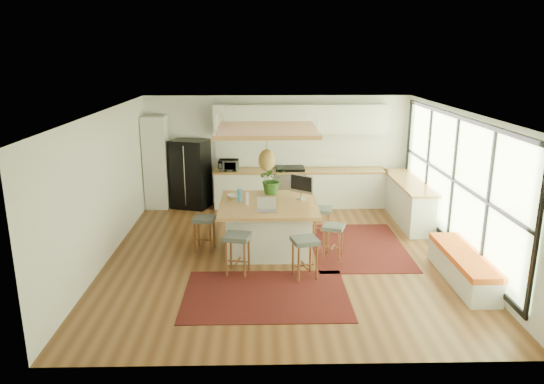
{
  "coord_description": "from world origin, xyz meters",
  "views": [
    {
      "loc": [
        -0.41,
        -8.94,
        3.71
      ],
      "look_at": [
        -0.2,
        0.5,
        1.1
      ],
      "focal_mm": 33.47,
      "sensor_mm": 36.0,
      "label": 1
    }
  ],
  "objects_px": {
    "stool_near_left": "(238,254)",
    "island_plant": "(272,183)",
    "fridge": "(191,170)",
    "monitor": "(301,186)",
    "microwave": "(229,164)",
    "stool_right_back": "(322,221)",
    "stool_near_right": "(305,258)",
    "stool_left_side": "(204,233)",
    "laptop": "(267,205)",
    "stool_right_front": "(333,239)",
    "island": "(268,226)"
  },
  "relations": [
    {
      "from": "microwave",
      "to": "stool_left_side",
      "type": "bearing_deg",
      "value": -93.76
    },
    {
      "from": "stool_near_right",
      "to": "stool_left_side",
      "type": "distance_m",
      "value": 2.22
    },
    {
      "from": "fridge",
      "to": "stool_near_left",
      "type": "relative_size",
      "value": 2.37
    },
    {
      "from": "stool_right_back",
      "to": "monitor",
      "type": "distance_m",
      "value": 1.01
    },
    {
      "from": "microwave",
      "to": "monitor",
      "type": "bearing_deg",
      "value": -56.11
    },
    {
      "from": "stool_right_back",
      "to": "stool_near_right",
      "type": "bearing_deg",
      "value": -105.32
    },
    {
      "from": "laptop",
      "to": "island_plant",
      "type": "xyz_separation_m",
      "value": [
        0.13,
        1.18,
        0.11
      ]
    },
    {
      "from": "stool_left_side",
      "to": "laptop",
      "type": "relative_size",
      "value": 1.84
    },
    {
      "from": "stool_right_front",
      "to": "fridge",
      "type": "bearing_deg",
      "value": 132.94
    },
    {
      "from": "stool_left_side",
      "to": "monitor",
      "type": "distance_m",
      "value": 2.08
    },
    {
      "from": "island_plant",
      "to": "stool_right_front",
      "type": "bearing_deg",
      "value": -44.97
    },
    {
      "from": "stool_near_left",
      "to": "microwave",
      "type": "height_order",
      "value": "microwave"
    },
    {
      "from": "fridge",
      "to": "stool_right_front",
      "type": "height_order",
      "value": "fridge"
    },
    {
      "from": "fridge",
      "to": "island_plant",
      "type": "relative_size",
      "value": 2.8
    },
    {
      "from": "island",
      "to": "stool_near_right",
      "type": "height_order",
      "value": "island"
    },
    {
      "from": "stool_near_left",
      "to": "laptop",
      "type": "bearing_deg",
      "value": 49.97
    },
    {
      "from": "island",
      "to": "stool_right_front",
      "type": "distance_m",
      "value": 1.29
    },
    {
      "from": "stool_right_back",
      "to": "microwave",
      "type": "relative_size",
      "value": 1.35
    },
    {
      "from": "stool_right_front",
      "to": "microwave",
      "type": "relative_size",
      "value": 1.32
    },
    {
      "from": "stool_near_left",
      "to": "island_plant",
      "type": "bearing_deg",
      "value": 70.5
    },
    {
      "from": "stool_right_front",
      "to": "island_plant",
      "type": "xyz_separation_m",
      "value": [
        -1.11,
        1.11,
        0.81
      ]
    },
    {
      "from": "island",
      "to": "microwave",
      "type": "distance_m",
      "value": 3.04
    },
    {
      "from": "stool_near_left",
      "to": "island_plant",
      "type": "distance_m",
      "value": 2.06
    },
    {
      "from": "fridge",
      "to": "monitor",
      "type": "bearing_deg",
      "value": -28.34
    },
    {
      "from": "laptop",
      "to": "microwave",
      "type": "height_order",
      "value": "microwave"
    },
    {
      "from": "island",
      "to": "island_plant",
      "type": "bearing_deg",
      "value": 82.72
    },
    {
      "from": "stool_near_right",
      "to": "island_plant",
      "type": "bearing_deg",
      "value": 104.51
    },
    {
      "from": "stool_near_left",
      "to": "microwave",
      "type": "distance_m",
      "value": 4.04
    },
    {
      "from": "stool_near_left",
      "to": "stool_right_back",
      "type": "distance_m",
      "value": 2.38
    },
    {
      "from": "stool_near_left",
      "to": "stool_left_side",
      "type": "relative_size",
      "value": 1.06
    },
    {
      "from": "monitor",
      "to": "stool_right_front",
      "type": "bearing_deg",
      "value": -13.91
    },
    {
      "from": "stool_near_right",
      "to": "monitor",
      "type": "bearing_deg",
      "value": 87.94
    },
    {
      "from": "microwave",
      "to": "island_plant",
      "type": "relative_size",
      "value": 0.79
    },
    {
      "from": "stool_near_left",
      "to": "monitor",
      "type": "xyz_separation_m",
      "value": [
        1.2,
        1.39,
        0.83
      ]
    },
    {
      "from": "fridge",
      "to": "stool_left_side",
      "type": "xyz_separation_m",
      "value": [
        0.62,
        -2.87,
        -0.57
      ]
    },
    {
      "from": "stool_right_front",
      "to": "island_plant",
      "type": "height_order",
      "value": "island_plant"
    },
    {
      "from": "island",
      "to": "laptop",
      "type": "height_order",
      "value": "laptop"
    },
    {
      "from": "stool_left_side",
      "to": "island_plant",
      "type": "relative_size",
      "value": 1.11
    },
    {
      "from": "monitor",
      "to": "island_plant",
      "type": "distance_m",
      "value": 0.69
    },
    {
      "from": "stool_right_back",
      "to": "monitor",
      "type": "relative_size",
      "value": 1.21
    },
    {
      "from": "fridge",
      "to": "island",
      "type": "bearing_deg",
      "value": -39.33
    },
    {
      "from": "stool_near_right",
      "to": "microwave",
      "type": "relative_size",
      "value": 1.47
    },
    {
      "from": "stool_near_right",
      "to": "stool_right_back",
      "type": "height_order",
      "value": "stool_near_right"
    },
    {
      "from": "stool_near_right",
      "to": "stool_right_front",
      "type": "height_order",
      "value": "stool_near_right"
    },
    {
      "from": "fridge",
      "to": "stool_near_left",
      "type": "xyz_separation_m",
      "value": [
        1.31,
        -3.95,
        -0.57
      ]
    },
    {
      "from": "fridge",
      "to": "stool_near_right",
      "type": "height_order",
      "value": "fridge"
    },
    {
      "from": "stool_right_back",
      "to": "laptop",
      "type": "distance_m",
      "value": 1.74
    },
    {
      "from": "fridge",
      "to": "island",
      "type": "distance_m",
      "value": 3.41
    },
    {
      "from": "stool_left_side",
      "to": "laptop",
      "type": "height_order",
      "value": "laptop"
    },
    {
      "from": "fridge",
      "to": "laptop",
      "type": "xyz_separation_m",
      "value": [
        1.81,
        -3.35,
        0.12
      ]
    }
  ]
}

